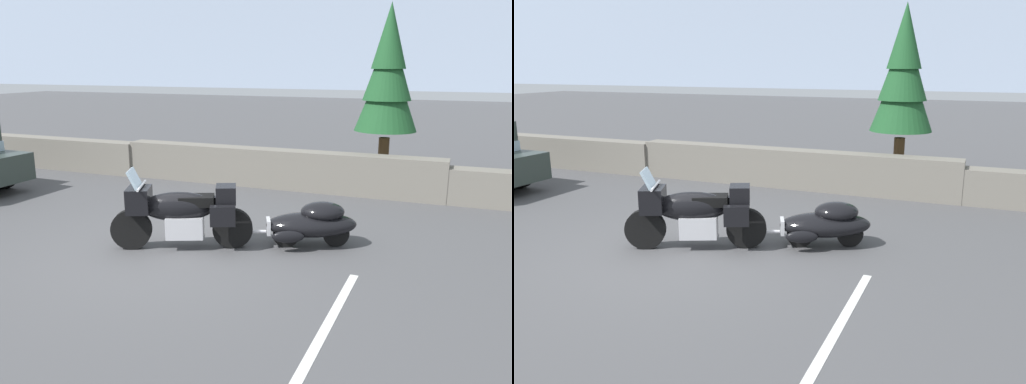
{
  "view_description": "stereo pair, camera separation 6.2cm",
  "coord_description": "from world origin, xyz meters",
  "views": [
    {
      "loc": [
        4.19,
        -6.68,
        2.95
      ],
      "look_at": [
        1.04,
        1.22,
        0.85
      ],
      "focal_mm": 36.47,
      "sensor_mm": 36.0,
      "label": 1
    },
    {
      "loc": [
        4.25,
        -6.66,
        2.95
      ],
      "look_at": [
        1.04,
        1.22,
        0.85
      ],
      "focal_mm": 36.47,
      "sensor_mm": 36.0,
      "label": 2
    }
  ],
  "objects": [
    {
      "name": "pine_tree_secondary",
      "position": [
        2.47,
        5.9,
        2.7
      ],
      "size": [
        1.45,
        1.45,
        4.32
      ],
      "color": "brown",
      "rests_on": "ground"
    },
    {
      "name": "stone_guard_wall",
      "position": [
        -0.31,
        5.05,
        0.44
      ],
      "size": [
        24.0,
        0.64,
        0.94
      ],
      "color": "slate",
      "rests_on": "ground"
    },
    {
      "name": "touring_motorcycle",
      "position": [
        0.06,
        0.39,
        0.62
      ],
      "size": [
        2.17,
        1.28,
        1.33
      ],
      "color": "black",
      "rests_on": "ground"
    },
    {
      "name": "car_shaped_trailer",
      "position": [
        2.02,
        1.26,
        0.41
      ],
      "size": [
        2.16,
        1.24,
        0.76
      ],
      "color": "black",
      "rests_on": "ground"
    },
    {
      "name": "ground_plane",
      "position": [
        0.0,
        0.0,
        0.0
      ],
      "size": [
        80.0,
        80.0,
        0.0
      ],
      "primitive_type": "plane",
      "color": "#4C4C4F"
    },
    {
      "name": "parking_stripe_marker",
      "position": [
        2.93,
        -1.5,
        0.0
      ],
      "size": [
        0.12,
        3.6,
        0.01
      ],
      "primitive_type": "cube",
      "color": "silver",
      "rests_on": "ground"
    },
    {
      "name": "distant_ridgeline",
      "position": [
        0.0,
        95.04,
        8.0
      ],
      "size": [
        240.0,
        80.0,
        16.0
      ],
      "primitive_type": "cube",
      "color": "#99A8BF",
      "rests_on": "ground"
    }
  ]
}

